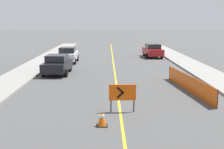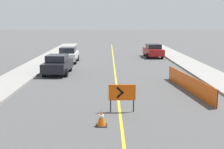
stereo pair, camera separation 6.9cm
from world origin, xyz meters
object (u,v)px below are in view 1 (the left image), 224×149
at_px(parked_car_curb_near, 57,64).
at_px(parked_car_curb_far, 153,51).
at_px(parked_car_curb_mid, 68,55).
at_px(traffic_cone_fifth, 102,118).
at_px(arrow_barricade_primary, 122,93).

xyz_separation_m(parked_car_curb_near, parked_car_curb_far, (9.40, 11.55, 0.00)).
relative_size(parked_car_curb_mid, parked_car_curb_far, 0.98).
distance_m(parked_car_curb_near, parked_car_curb_mid, 7.03).
xyz_separation_m(traffic_cone_fifth, parked_car_curb_far, (5.57, 24.20, 0.47)).
bearing_deg(parked_car_curb_far, parked_car_curb_near, -132.52).
xyz_separation_m(traffic_cone_fifth, parked_car_curb_mid, (-3.87, 19.67, 0.47)).
distance_m(parked_car_curb_near, parked_car_curb_far, 14.89).
distance_m(arrow_barricade_primary, parked_car_curb_mid, 18.32).
bearing_deg(arrow_barricade_primary, traffic_cone_fifth, -115.72).
height_order(traffic_cone_fifth, parked_car_curb_mid, parked_car_curb_mid).
distance_m(parked_car_curb_mid, parked_car_curb_far, 10.47).
distance_m(arrow_barricade_primary, parked_car_curb_far, 22.68).
xyz_separation_m(traffic_cone_fifth, parked_car_curb_near, (-3.83, 12.65, 0.47)).
relative_size(arrow_barricade_primary, parked_car_curb_mid, 0.31).
height_order(arrow_barricade_primary, parked_car_curb_mid, parked_car_curb_mid).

